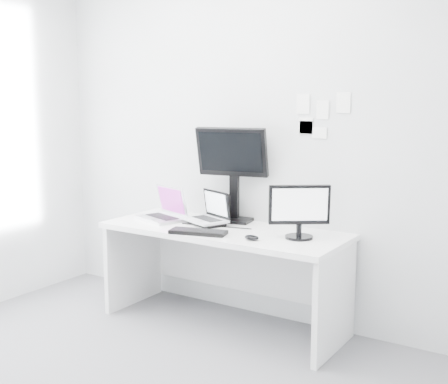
% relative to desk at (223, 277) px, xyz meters
% --- Properties ---
extents(back_wall, '(3.60, 0.00, 3.60)m').
position_rel_desk_xyz_m(back_wall, '(0.00, 0.35, 0.99)').
color(back_wall, '#B4B7B9').
rests_on(back_wall, ground).
extents(desk, '(1.80, 0.70, 0.73)m').
position_rel_desk_xyz_m(desk, '(0.00, 0.00, 0.00)').
color(desk, white).
rests_on(desk, ground).
extents(macbook, '(0.44, 0.38, 0.28)m').
position_rel_desk_xyz_m(macbook, '(-0.57, -0.02, 0.50)').
color(macbook, '#ADADB2').
rests_on(macbook, desk).
extents(speaker, '(0.11, 0.11, 0.20)m').
position_rel_desk_xyz_m(speaker, '(-0.13, 0.25, 0.46)').
color(speaker, black).
rests_on(speaker, desk).
extents(dell_laptop, '(0.38, 0.34, 0.26)m').
position_rel_desk_xyz_m(dell_laptop, '(-0.18, 0.03, 0.49)').
color(dell_laptop, silver).
rests_on(dell_laptop, desk).
extents(rear_monitor, '(0.57, 0.30, 0.74)m').
position_rel_desk_xyz_m(rear_monitor, '(-0.07, 0.24, 0.73)').
color(rear_monitor, black).
rests_on(rear_monitor, desk).
extents(samsung_monitor, '(0.44, 0.39, 0.38)m').
position_rel_desk_xyz_m(samsung_monitor, '(0.60, 0.02, 0.55)').
color(samsung_monitor, black).
rests_on(samsung_monitor, desk).
extents(keyboard, '(0.42, 0.24, 0.03)m').
position_rel_desk_xyz_m(keyboard, '(-0.05, -0.24, 0.38)').
color(keyboard, black).
rests_on(keyboard, desk).
extents(mouse, '(0.11, 0.07, 0.03)m').
position_rel_desk_xyz_m(mouse, '(0.35, -0.20, 0.38)').
color(mouse, black).
rests_on(mouse, desk).
extents(wall_note_0, '(0.10, 0.00, 0.14)m').
position_rel_desk_xyz_m(wall_note_0, '(0.45, 0.34, 1.26)').
color(wall_note_0, white).
rests_on(wall_note_0, back_wall).
extents(wall_note_1, '(0.09, 0.00, 0.13)m').
position_rel_desk_xyz_m(wall_note_1, '(0.60, 0.34, 1.22)').
color(wall_note_1, white).
rests_on(wall_note_1, back_wall).
extents(wall_note_2, '(0.10, 0.00, 0.14)m').
position_rel_desk_xyz_m(wall_note_2, '(0.75, 0.34, 1.26)').
color(wall_note_2, white).
rests_on(wall_note_2, back_wall).
extents(wall_note_3, '(0.11, 0.00, 0.08)m').
position_rel_desk_xyz_m(wall_note_3, '(0.58, 0.34, 1.05)').
color(wall_note_3, white).
rests_on(wall_note_3, back_wall).
extents(wall_note_4, '(0.10, 0.00, 0.09)m').
position_rel_desk_xyz_m(wall_note_4, '(0.48, 0.34, 1.09)').
color(wall_note_4, white).
rests_on(wall_note_4, back_wall).
extents(wall_note_5, '(0.11, 0.00, 0.12)m').
position_rel_desk_xyz_m(wall_note_5, '(0.48, 0.34, 1.10)').
color(wall_note_5, white).
rests_on(wall_note_5, back_wall).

